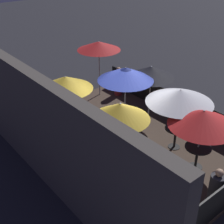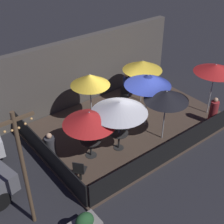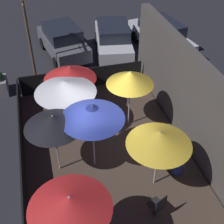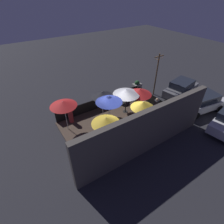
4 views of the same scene
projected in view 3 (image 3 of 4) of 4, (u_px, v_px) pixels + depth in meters
ground_plane at (105, 152)px, 11.14m from camera, size 60.00×60.00×0.00m
patio_deck at (105, 151)px, 11.10m from camera, size 8.30×5.66×0.12m
building_wall at (190, 101)px, 10.70m from camera, size 9.90×0.36×3.38m
fence_front at (22, 155)px, 10.21m from camera, size 8.10×0.05×0.95m
fence_side_left at (83, 78)px, 13.87m from camera, size 0.05×5.46×0.95m
patio_umbrella_0 at (70, 73)px, 11.73m from camera, size 2.02×2.02×2.03m
patio_umbrella_1 at (65, 87)px, 10.70m from camera, size 2.17×2.17×2.18m
patio_umbrella_2 at (160, 138)px, 8.71m from camera, size 1.90×1.90×2.17m
patio_umbrella_3 at (70, 203)px, 6.63m from camera, size 1.87×1.87×2.49m
patio_umbrella_4 at (53, 121)px, 9.12m from camera, size 1.76×1.76×2.26m
patio_umbrella_5 at (92, 112)px, 9.15m from camera, size 1.96×1.96×2.47m
patio_umbrella_6 at (130, 78)px, 10.87m from camera, size 1.70×1.70×2.35m
dining_table_0 at (72, 98)px, 12.46m from camera, size 0.81×0.81×0.77m
dining_table_1 at (69, 117)px, 11.55m from camera, size 0.74×0.74×0.77m
patio_chair_0 at (158, 205)px, 8.69m from camera, size 0.52×0.52×0.90m
patio_chair_1 at (155, 152)px, 10.30m from camera, size 0.57×0.57×0.92m
patio_chair_2 at (48, 88)px, 13.17m from camera, size 0.56×0.56×0.94m
patron_1 at (179, 160)px, 9.89m from camera, size 0.42×0.42×1.29m
patron_2 at (87, 81)px, 13.66m from camera, size 0.55×0.55×1.16m
planter_box at (0, 84)px, 13.72m from camera, size 0.87×0.61×1.09m
light_post at (28, 33)px, 13.59m from camera, size 1.10×0.12×4.10m
parked_car_0 at (63, 41)px, 16.28m from camera, size 4.17×2.42×1.62m
parked_car_1 at (113, 38)px, 16.47m from camera, size 4.36×2.36×1.62m
parked_car_2 at (161, 35)px, 16.80m from camera, size 4.64×2.43×1.62m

